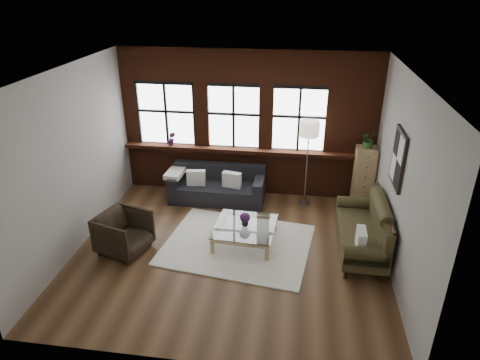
# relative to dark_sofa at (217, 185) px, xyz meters

# --- Properties ---
(floor) EXTENTS (5.50, 5.50, 0.00)m
(floor) POSITION_rel_dark_sofa_xyz_m (0.59, -1.90, -0.37)
(floor) COLOR #492E1A
(floor) RESTS_ON ground
(ceiling) EXTENTS (5.50, 5.50, 0.00)m
(ceiling) POSITION_rel_dark_sofa_xyz_m (0.59, -1.90, 2.83)
(ceiling) COLOR white
(ceiling) RESTS_ON ground
(wall_back) EXTENTS (5.50, 0.00, 5.50)m
(wall_back) POSITION_rel_dark_sofa_xyz_m (0.59, 0.60, 1.23)
(wall_back) COLOR #A5A099
(wall_back) RESTS_ON ground
(wall_front) EXTENTS (5.50, 0.00, 5.50)m
(wall_front) POSITION_rel_dark_sofa_xyz_m (0.59, -4.40, 1.23)
(wall_front) COLOR #A5A099
(wall_front) RESTS_ON ground
(wall_left) EXTENTS (0.00, 5.00, 5.00)m
(wall_left) POSITION_rel_dark_sofa_xyz_m (-2.16, -1.90, 1.23)
(wall_left) COLOR #A5A099
(wall_left) RESTS_ON ground
(wall_right) EXTENTS (0.00, 5.00, 5.00)m
(wall_right) POSITION_rel_dark_sofa_xyz_m (3.34, -1.90, 1.23)
(wall_right) COLOR #A5A099
(wall_right) RESTS_ON ground
(brick_backwall) EXTENTS (5.50, 0.12, 3.20)m
(brick_backwall) POSITION_rel_dark_sofa_xyz_m (0.59, 0.54, 1.23)
(brick_backwall) COLOR #4F2212
(brick_backwall) RESTS_ON floor
(sill_ledge) EXTENTS (5.50, 0.30, 0.08)m
(sill_ledge) POSITION_rel_dark_sofa_xyz_m (0.59, 0.45, 0.67)
(sill_ledge) COLOR #4F2212
(sill_ledge) RESTS_ON brick_backwall
(window_left) EXTENTS (1.38, 0.10, 1.50)m
(window_left) POSITION_rel_dark_sofa_xyz_m (-1.21, 0.55, 1.38)
(window_left) COLOR black
(window_left) RESTS_ON brick_backwall
(window_mid) EXTENTS (1.38, 0.10, 1.50)m
(window_mid) POSITION_rel_dark_sofa_xyz_m (0.29, 0.55, 1.38)
(window_mid) COLOR black
(window_mid) RESTS_ON brick_backwall
(window_right) EXTENTS (1.38, 0.10, 1.50)m
(window_right) POSITION_rel_dark_sofa_xyz_m (1.69, 0.55, 1.38)
(window_right) COLOR black
(window_right) RESTS_ON brick_backwall
(wall_poster) EXTENTS (0.05, 0.74, 0.94)m
(wall_poster) POSITION_rel_dark_sofa_xyz_m (3.31, -1.60, 1.48)
(wall_poster) COLOR black
(wall_poster) RESTS_ON wall_right
(shag_rug) EXTENTS (2.86, 2.38, 0.03)m
(shag_rug) POSITION_rel_dark_sofa_xyz_m (0.70, -1.69, -0.36)
(shag_rug) COLOR white
(shag_rug) RESTS_ON floor
(dark_sofa) EXTENTS (2.05, 0.83, 0.74)m
(dark_sofa) POSITION_rel_dark_sofa_xyz_m (0.00, 0.00, 0.00)
(dark_sofa) COLOR black
(dark_sofa) RESTS_ON floor
(pillow_a) EXTENTS (0.41, 0.18, 0.34)m
(pillow_a) POSITION_rel_dark_sofa_xyz_m (-0.44, -0.10, 0.19)
(pillow_a) COLOR white
(pillow_a) RESTS_ON dark_sofa
(pillow_b) EXTENTS (0.42, 0.22, 0.34)m
(pillow_b) POSITION_rel_dark_sofa_xyz_m (0.34, -0.10, 0.19)
(pillow_b) COLOR white
(pillow_b) RESTS_ON dark_sofa
(vintage_settee) EXTENTS (0.85, 1.92, 1.02)m
(vintage_settee) POSITION_rel_dark_sofa_xyz_m (2.89, -1.55, 0.14)
(vintage_settee) COLOR #38321A
(vintage_settee) RESTS_ON floor
(pillow_settee) EXTENTS (0.15, 0.38, 0.34)m
(pillow_settee) POSITION_rel_dark_sofa_xyz_m (2.81, -2.14, 0.25)
(pillow_settee) COLOR white
(pillow_settee) RESTS_ON vintage_settee
(armchair) EXTENTS (1.02, 1.00, 0.75)m
(armchair) POSITION_rel_dark_sofa_xyz_m (-1.28, -2.14, 0.00)
(armchair) COLOR black
(armchair) RESTS_ON floor
(coffee_table) EXTENTS (1.17, 1.17, 0.37)m
(coffee_table) POSITION_rel_dark_sofa_xyz_m (0.82, -1.58, -0.20)
(coffee_table) COLOR tan
(coffee_table) RESTS_ON shag_rug
(vase) EXTENTS (0.16, 0.16, 0.14)m
(vase) POSITION_rel_dark_sofa_xyz_m (0.82, -1.58, 0.06)
(vase) COLOR #B2B2B2
(vase) RESTS_ON coffee_table
(flowers) EXTENTS (0.19, 0.19, 0.19)m
(flowers) POSITION_rel_dark_sofa_xyz_m (0.82, -1.58, 0.16)
(flowers) COLOR #50205D
(flowers) RESTS_ON vase
(drawer_chest) EXTENTS (0.41, 0.41, 1.34)m
(drawer_chest) POSITION_rel_dark_sofa_xyz_m (3.11, 0.18, 0.30)
(drawer_chest) COLOR tan
(drawer_chest) RESTS_ON floor
(potted_plant_top) EXTENTS (0.41, 0.38, 0.37)m
(potted_plant_top) POSITION_rel_dark_sofa_xyz_m (3.11, 0.18, 1.15)
(potted_plant_top) COLOR #2D5923
(potted_plant_top) RESTS_ON drawer_chest
(floor_lamp) EXTENTS (0.40, 0.40, 2.02)m
(floor_lamp) POSITION_rel_dark_sofa_xyz_m (1.91, 0.08, 0.64)
(floor_lamp) COLOR #A5A5A8
(floor_lamp) RESTS_ON floor
(sill_plant) EXTENTS (0.18, 0.15, 0.32)m
(sill_plant) POSITION_rel_dark_sofa_xyz_m (-1.09, 0.42, 0.87)
(sill_plant) COLOR #50205D
(sill_plant) RESTS_ON sill_ledge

